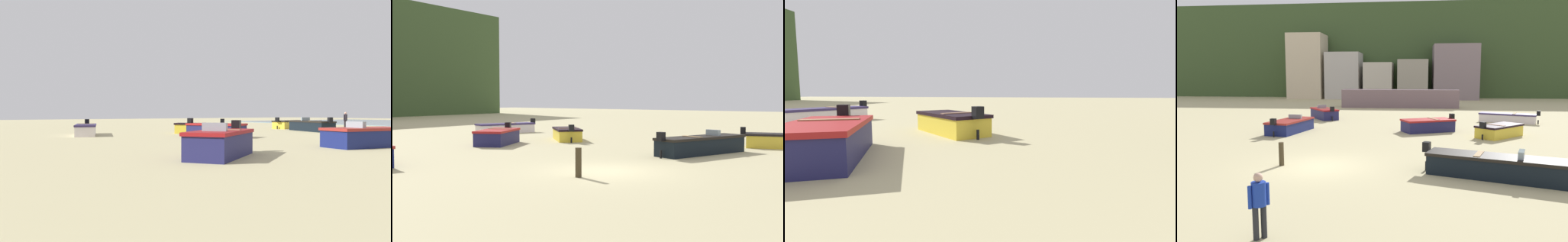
% 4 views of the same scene
% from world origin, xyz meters
% --- Properties ---
extents(boat_yellow_1, '(3.44, 3.45, 1.10)m').
position_xyz_m(boat_yellow_1, '(9.48, 8.83, 0.40)').
color(boat_yellow_1, gold).
rests_on(boat_yellow_1, ground).
extents(boat_navy_2, '(3.92, 3.03, 1.19)m').
position_xyz_m(boat_navy_2, '(5.05, 10.58, 0.45)').
color(boat_navy_2, '#1E1E4F').
rests_on(boat_navy_2, ground).
extents(boat_white_4, '(4.75, 2.88, 1.07)m').
position_xyz_m(boat_white_4, '(11.88, 16.53, 0.38)').
color(boat_white_4, white).
rests_on(boat_white_4, ground).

